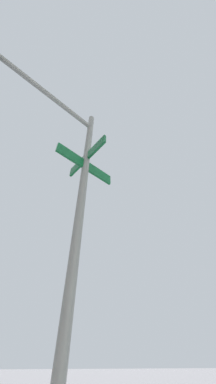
{
  "coord_description": "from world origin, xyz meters",
  "views": [
    {
      "loc": [
        -7.39,
        -4.5,
        1.18
      ],
      "look_at": [
        -7.85,
        -6.88,
        3.38
      ],
      "focal_mm": 17.49,
      "sensor_mm": 36.0,
      "label": 1
    }
  ],
  "objects": [
    {
      "name": "traffic_signal_near",
      "position": [
        -6.57,
        -6.07,
        3.7
      ],
      "size": [
        2.47,
        1.66,
        5.3
      ],
      "color": "slate",
      "rests_on": "ground_plane"
    }
  ]
}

